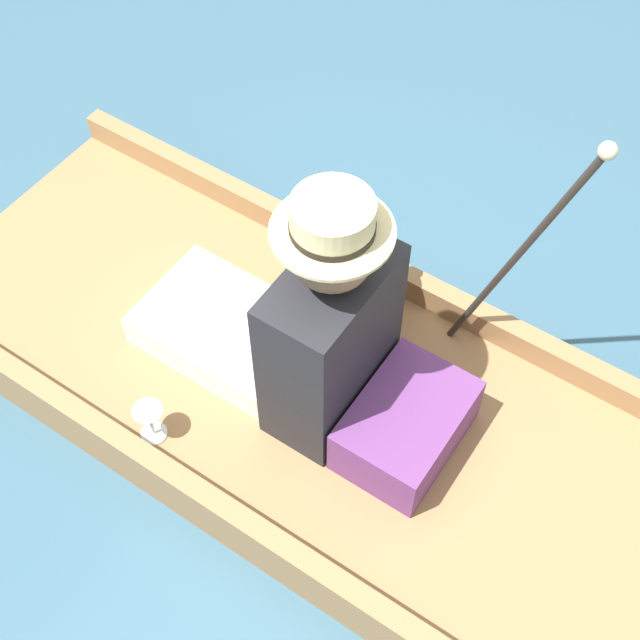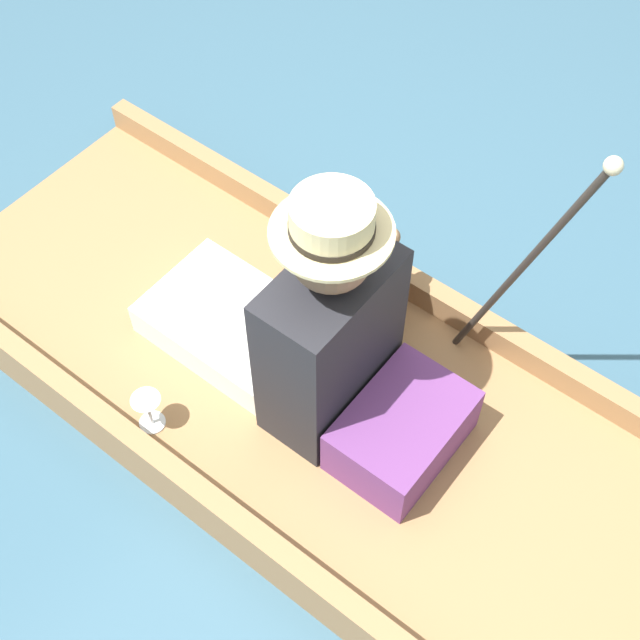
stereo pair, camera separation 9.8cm
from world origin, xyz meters
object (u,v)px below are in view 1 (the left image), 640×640
(seated_person, at_px, (302,326))
(wine_glass, at_px, (149,417))
(teddy_bear, at_px, (370,279))
(walking_cane, at_px, (530,241))

(seated_person, xyz_separation_m, wine_glass, (-0.37, 0.26, -0.19))
(teddy_bear, height_order, walking_cane, walking_cane)
(seated_person, distance_m, teddy_bear, 0.34)
(teddy_bear, bearing_deg, walking_cane, -79.62)
(seated_person, distance_m, wine_glass, 0.49)
(teddy_bear, xyz_separation_m, walking_cane, (0.07, -0.41, 0.36))
(walking_cane, bearing_deg, wine_glass, 138.36)
(seated_person, relative_size, wine_glass, 6.24)
(teddy_bear, relative_size, wine_glass, 2.78)
(seated_person, bearing_deg, teddy_bear, 8.09)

